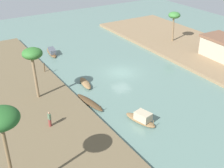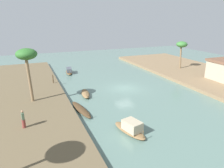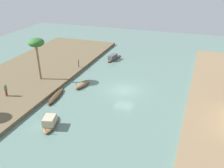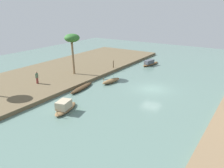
% 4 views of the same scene
% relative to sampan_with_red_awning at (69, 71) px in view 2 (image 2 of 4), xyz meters
% --- Properties ---
extents(river_water, '(75.02, 75.02, 0.00)m').
position_rel_sampan_with_red_awning_xyz_m(river_water, '(12.05, 5.76, -0.39)').
color(river_water, slate).
rests_on(river_water, ground).
extents(riverbank_left, '(43.35, 14.20, 0.46)m').
position_rel_sampan_with_red_awning_xyz_m(riverbank_left, '(12.05, -10.07, -0.16)').
color(riverbank_left, brown).
rests_on(riverbank_left, ground).
extents(riverbank_right, '(43.35, 14.20, 0.46)m').
position_rel_sampan_with_red_awning_xyz_m(riverbank_right, '(12.05, 21.59, -0.16)').
color(riverbank_right, '#846B4C').
rests_on(riverbank_right, ground).
extents(sampan_with_red_awning, '(4.90, 1.87, 1.03)m').
position_rel_sampan_with_red_awning_xyz_m(sampan_with_red_awning, '(0.00, 0.00, 0.00)').
color(sampan_with_red_awning, brown).
rests_on(sampan_with_red_awning, river_water).
extents(sampan_upstream_small, '(5.09, 1.53, 0.76)m').
position_rel_sampan_with_red_awning_xyz_m(sampan_upstream_small, '(17.31, -2.16, -0.19)').
color(sampan_upstream_small, '#47331E').
rests_on(sampan_upstream_small, river_water).
extents(sampan_near_left_bank, '(4.05, 2.15, 1.26)m').
position_rel_sampan_with_red_awning_xyz_m(sampan_near_left_bank, '(23.58, 0.79, 0.11)').
color(sampan_near_left_bank, brown).
rests_on(sampan_near_left_bank, river_water).
extents(sampan_downstream_large, '(3.59, 1.53, 1.08)m').
position_rel_sampan_with_red_awning_xyz_m(sampan_downstream_large, '(12.76, -0.39, -0.12)').
color(sampan_downstream_large, brown).
rests_on(sampan_downstream_large, river_water).
extents(person_on_near_bank, '(0.40, 0.35, 1.68)m').
position_rel_sampan_with_red_awning_xyz_m(person_on_near_bank, '(19.76, -8.00, 0.83)').
color(person_on_near_bank, brown).
rests_on(person_on_near_bank, riverbank_left).
extents(mooring_post, '(0.14, 0.14, 1.27)m').
position_rel_sampan_with_red_awning_xyz_m(mooring_post, '(6.88, -3.77, 0.70)').
color(mooring_post, '#4C3823').
rests_on(mooring_post, riverbank_left).
extents(palm_tree_left_near, '(2.32, 2.32, 6.24)m').
position_rel_sampan_with_red_awning_xyz_m(palm_tree_left_near, '(13.33, -7.06, 5.43)').
color(palm_tree_left_near, '#7F6647').
rests_on(palm_tree_left_near, riverbank_left).
extents(palm_tree_right_tall, '(2.06, 2.06, 5.19)m').
position_rel_sampan_with_red_awning_xyz_m(palm_tree_right_tall, '(6.37, 20.34, 4.49)').
color(palm_tree_right_tall, '#7F6647').
rests_on(palm_tree_right_tall, riverbank_right).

